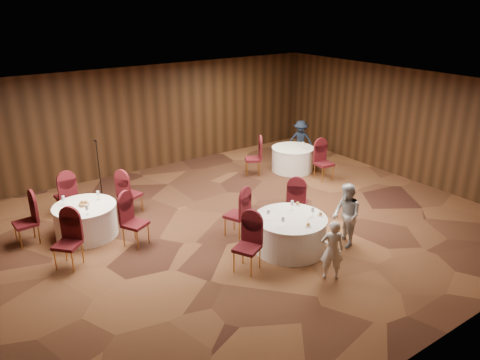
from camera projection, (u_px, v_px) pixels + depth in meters
ground at (238, 228)px, 11.02m from camera, size 12.00×12.00×0.00m
room_shell at (238, 148)px, 10.30m from camera, size 12.00×12.00×12.00m
table_main at (290, 233)px, 9.97m from camera, size 1.56×1.56×0.74m
table_left at (86, 220)px, 10.55m from camera, size 1.39×1.39×0.74m
table_right at (292, 159)px, 14.54m from camera, size 1.30×1.30×0.74m
chairs_main at (262, 220)px, 10.28m from camera, size 2.99×2.03×1.00m
chairs_left at (86, 215)px, 10.52m from camera, size 3.10×3.10×1.00m
chairs_right at (288, 161)px, 13.96m from camera, size 2.10×2.20×1.00m
tabletop_main at (299, 212)px, 9.86m from camera, size 1.12×1.06×0.22m
tabletop_left at (83, 202)px, 10.37m from camera, size 0.81×0.85×0.22m
tabletop_right at (303, 144)px, 14.24m from camera, size 0.08×0.08×0.22m
mic_stand at (101, 181)px, 12.50m from camera, size 0.24×0.24×1.62m
woman_a at (332, 250)px, 8.85m from camera, size 0.53×0.49×1.21m
woman_b at (346, 215)px, 10.02m from camera, size 0.75×0.83×1.41m
man_c at (300, 140)px, 15.48m from camera, size 0.92×0.95×1.30m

